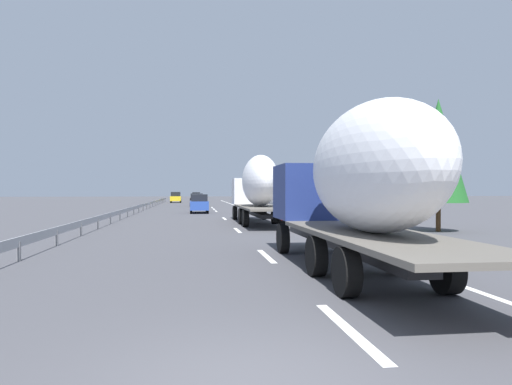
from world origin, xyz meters
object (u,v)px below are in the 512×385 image
truck_trailing (355,181)px  car_white_van (196,197)px  truck_lead (257,186)px  car_blue_sedan (199,203)px  car_yellow_coupe (176,197)px  road_sign (268,192)px  car_black_suv (197,200)px

truck_trailing → car_white_van: truck_trailing is taller
truck_lead → truck_trailing: size_ratio=1.05×
car_blue_sedan → car_yellow_coupe: size_ratio=1.06×
car_yellow_coupe → truck_lead: bearing=-172.5°
truck_trailing → car_blue_sedan: bearing=6.0°
truck_trailing → road_sign: size_ratio=4.34×
truck_lead → truck_trailing: 18.96m
truck_lead → car_blue_sedan: truck_lead is taller
car_black_suv → road_sign: bearing=-161.0°
car_blue_sedan → car_black_suv: 19.53m
car_white_van → truck_trailing: bearing=-177.6°
car_yellow_coupe → road_sign: bearing=-165.4°
car_white_van → car_black_suv: 32.14m
truck_lead → car_white_van: truck_lead is taller
road_sign → truck_lead: bearing=168.5°
car_white_van → car_yellow_coupe: bearing=162.7°
truck_lead → car_black_suv: truck_lead is taller
car_white_van → car_black_suv: car_white_van is taller
car_blue_sedan → car_white_van: size_ratio=1.03×
car_white_van → car_yellow_coupe: (-11.92, 3.72, 0.03)m
car_blue_sedan → road_sign: bearing=-92.6°
car_black_suv → car_yellow_coupe: (20.22, 3.57, 0.05)m
truck_trailing → car_yellow_coupe: truck_trailing is taller
car_blue_sedan → car_black_suv: car_blue_sedan is taller
truck_lead → road_sign: size_ratio=4.57×
truck_trailing → car_white_van: 86.20m
truck_trailing → car_yellow_coupe: 74.56m
car_white_van → car_blue_sedan: bearing=179.9°
truck_lead → car_blue_sedan: bearing=13.2°
truck_trailing → car_blue_sedan: (34.44, 3.63, -1.53)m
truck_lead → car_blue_sedan: size_ratio=2.82×
road_sign → car_black_suv: bearing=19.0°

